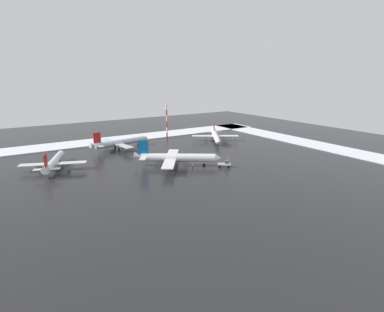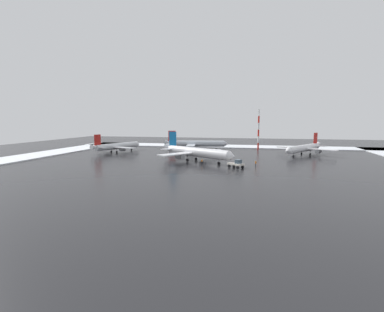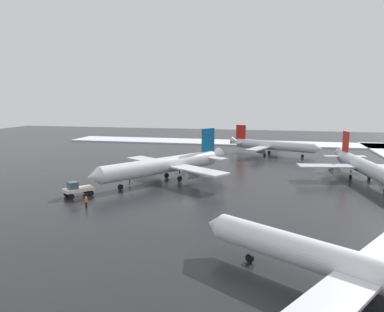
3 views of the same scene
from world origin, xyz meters
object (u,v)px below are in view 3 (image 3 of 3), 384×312
object	(u,v)px
ground_crew_beside_wing	(86,201)
airplane_distant_tail	(342,264)
airplane_parked_portside	(273,145)
airplane_far_rear	(364,167)
pushback_tug	(77,189)
airplane_foreground_jet	(165,165)
ground_crew_near_tug	(130,178)

from	to	relation	value
ground_crew_beside_wing	airplane_distant_tail	bearing A→B (deg)	70.11
airplane_parked_portside	airplane_far_rear	size ratio (longest dim) A/B	0.88
airplane_far_rear	pushback_tug	world-z (taller)	airplane_far_rear
airplane_parked_portside	airplane_far_rear	bearing A→B (deg)	-39.10
airplane_foreground_jet	ground_crew_beside_wing	size ratio (longest dim) A/B	16.11
airplane_foreground_jet	airplane_distant_tail	distance (m)	44.86
airplane_distant_tail	ground_crew_near_tug	world-z (taller)	airplane_distant_tail
airplane_parked_portside	ground_crew_beside_wing	world-z (taller)	airplane_parked_portside
ground_crew_beside_wing	pushback_tug	bearing A→B (deg)	-130.84
airplane_foreground_jet	pushback_tug	xyz separation A→B (m)	(-13.96, 10.54, -1.80)
airplane_parked_portside	pushback_tug	world-z (taller)	airplane_parked_portside
airplane_distant_tail	airplane_far_rear	bearing A→B (deg)	-72.20
airplane_distant_tail	ground_crew_beside_wing	bearing A→B (deg)	2.63
airplane_foreground_jet	airplane_parked_portside	distance (m)	42.31
airplane_foreground_jet	airplane_far_rear	xyz separation A→B (m)	(7.92, -36.62, -0.27)
airplane_parked_portside	ground_crew_near_tug	world-z (taller)	airplane_parked_portside
ground_crew_near_tug	airplane_foreground_jet	bearing A→B (deg)	-158.68
airplane_parked_portside	airplane_distant_tail	distance (m)	74.64
airplane_foreground_jet	airplane_far_rear	world-z (taller)	airplane_foreground_jet
pushback_tug	airplane_far_rear	bearing A→B (deg)	153.19
airplane_distant_tail	pushback_tug	distance (m)	42.84
ground_crew_beside_wing	airplane_far_rear	bearing A→B (deg)	131.37
airplane_far_rear	airplane_parked_portside	bearing A→B (deg)	-159.44
pushback_tug	ground_crew_beside_wing	bearing A→B (deg)	78.45
airplane_far_rear	pushback_tug	size ratio (longest dim) A/B	5.76
pushback_tug	ground_crew_beside_wing	distance (m)	6.83
pushback_tug	airplane_foreground_jet	bearing A→B (deg)	-178.75
airplane_distant_tail	ground_crew_near_tug	xyz separation A→B (m)	(33.57, 31.65, -1.76)
airplane_parked_portside	airplane_distant_tail	bearing A→B (deg)	-64.39
pushback_tug	ground_crew_near_tug	size ratio (longest dim) A/B	2.91
airplane_foreground_jet	airplane_far_rear	distance (m)	37.47
airplane_far_rear	ground_crew_near_tug	distance (m)	44.04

